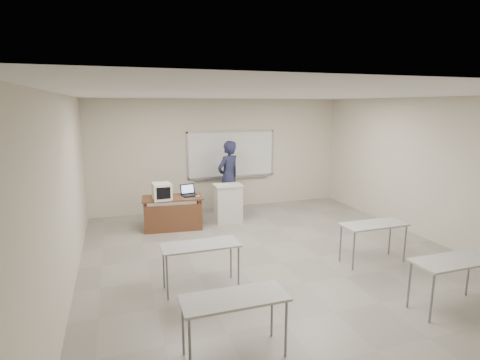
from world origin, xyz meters
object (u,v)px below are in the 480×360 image
object	(u,v)px
podium	(228,203)
keyboard	(221,184)
crt_monitor	(162,191)
whiteboard	(232,155)
presenter	(228,178)
laptop	(189,193)
instructor_desk	(173,207)
mouse	(198,196)

from	to	relation	value
podium	keyboard	size ratio (longest dim) A/B	2.33
podium	crt_monitor	size ratio (longest dim) A/B	2.07
whiteboard	presenter	distance (m)	0.85
laptop	podium	bearing A→B (deg)	-5.62
podium	crt_monitor	bearing A→B (deg)	-171.89
instructor_desk	laptop	xyz separation A→B (m)	(0.40, 0.12, 0.28)
mouse	keyboard	size ratio (longest dim) A/B	0.24
keyboard	crt_monitor	bearing A→B (deg)	-161.75
keyboard	presenter	bearing A→B (deg)	66.46
whiteboard	podium	bearing A→B (deg)	-110.99
keyboard	laptop	bearing A→B (deg)	-162.67
crt_monitor	mouse	bearing A→B (deg)	-8.34
mouse	keyboard	xyz separation A→B (m)	(0.66, 0.34, 0.18)
whiteboard	instructor_desk	size ratio (longest dim) A/B	1.82
podium	mouse	distance (m)	0.91
instructor_desk	laptop	distance (m)	0.50
whiteboard	keyboard	distance (m)	1.49
crt_monitor	laptop	size ratio (longest dim) A/B	1.30
laptop	mouse	size ratio (longest dim) A/B	3.56
podium	laptop	world-z (taller)	laptop
instructor_desk	podium	xyz separation A→B (m)	(1.36, 0.18, -0.06)
crt_monitor	presenter	size ratio (longest dim) A/B	0.23
whiteboard	crt_monitor	xyz separation A→B (m)	(-2.11, -1.49, -0.55)
instructor_desk	keyboard	distance (m)	1.31
podium	presenter	world-z (taller)	presenter
whiteboard	keyboard	xyz separation A→B (m)	(-0.65, -1.22, -0.54)
whiteboard	laptop	bearing A→B (deg)	-137.12
whiteboard	presenter	xyz separation A→B (m)	(-0.28, -0.62, -0.51)
whiteboard	mouse	xyz separation A→B (m)	(-1.31, -1.57, -0.71)
whiteboard	laptop	xyz separation A→B (m)	(-1.46, -1.36, -0.67)
crt_monitor	keyboard	world-z (taller)	crt_monitor
presenter	podium	bearing A→B (deg)	44.28
whiteboard	crt_monitor	world-z (taller)	whiteboard
laptop	keyboard	distance (m)	0.84
instructor_desk	keyboard	xyz separation A→B (m)	(1.21, 0.26, 0.41)
instructor_desk	presenter	size ratio (longest dim) A/B	0.70
mouse	presenter	world-z (taller)	presenter
mouse	presenter	distance (m)	1.42
laptop	mouse	distance (m)	0.26
instructor_desk	mouse	distance (m)	0.61
keyboard	podium	bearing A→B (deg)	-20.25
whiteboard	presenter	bearing A→B (deg)	-114.45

